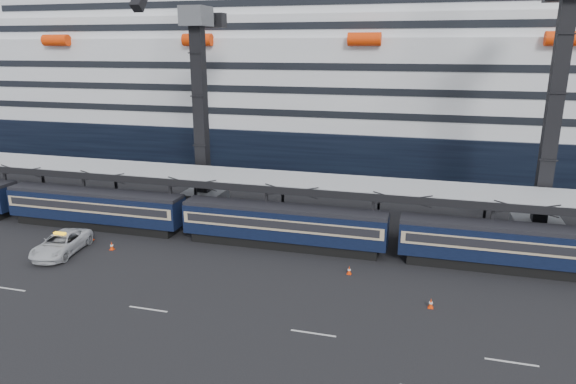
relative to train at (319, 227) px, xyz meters
name	(u,v)px	position (x,y,z in m)	size (l,w,h in m)	color
ground	(353,308)	(4.65, -10.00, -2.20)	(260.00, 260.00, 0.00)	black
lane_markings	(480,369)	(12.80, -15.23, -2.19)	(111.00, 4.27, 0.02)	beige
train	(319,227)	(0.00, 0.00, 0.00)	(133.05, 3.00, 4.05)	black
canopy	(377,187)	(4.65, 4.00, 3.05)	(130.00, 6.25, 5.53)	#A2A4AA
cruise_ship	(394,86)	(3.57, 35.99, 10.14)	(214.09, 28.84, 34.00)	black
crane_dark_near	(199,104)	(-15.35, 8.59, 9.73)	(4.50, 17.75, 35.08)	#494C51
crane_dark_mid	(556,100)	(19.65, 7.59, 11.16)	(4.50, 18.24, 39.64)	#494C51
pickup_truck	(61,244)	(-22.13, -6.92, -1.28)	(3.06, 6.63, 1.84)	silver
traffic_cone_b	(91,236)	(-21.60, -3.40, -1.78)	(0.42, 0.42, 0.84)	#F83907
traffic_cone_c	(112,246)	(-18.30, -4.97, -1.82)	(0.39, 0.39, 0.78)	#F83907
traffic_cone_d	(349,270)	(3.50, -4.40, -1.85)	(0.36, 0.36, 0.71)	#F83907
traffic_cone_e	(431,303)	(9.98, -8.48, -1.83)	(0.37, 0.37, 0.75)	#F83907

